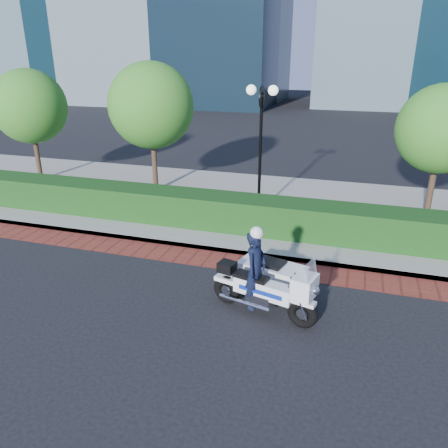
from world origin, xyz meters
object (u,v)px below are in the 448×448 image
(lamppost, at_px, (261,130))
(tree_c, at_px, (442,129))
(tree_a, at_px, (30,107))
(police_motorcycle, at_px, (267,278))
(tree_b, at_px, (151,106))

(lamppost, relative_size, tree_c, 0.98)
(lamppost, height_order, tree_a, tree_a)
(tree_a, bearing_deg, tree_c, -0.00)
(tree_a, bearing_deg, lamppost, -7.41)
(tree_a, height_order, tree_c, tree_a)
(tree_c, relative_size, police_motorcycle, 1.76)
(police_motorcycle, bearing_deg, tree_b, 145.44)
(tree_a, height_order, police_motorcycle, tree_a)
(police_motorcycle, bearing_deg, tree_a, 163.55)
(lamppost, relative_size, tree_a, 0.92)
(lamppost, height_order, police_motorcycle, lamppost)
(lamppost, distance_m, tree_c, 5.65)
(tree_a, distance_m, tree_c, 15.50)
(lamppost, height_order, tree_c, tree_c)
(tree_b, bearing_deg, police_motorcycle, -49.02)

